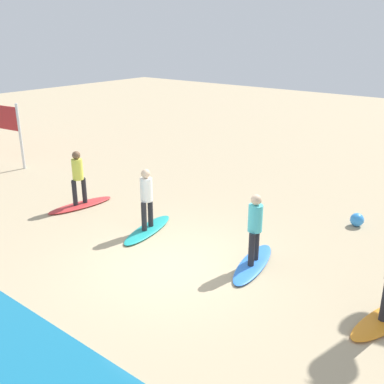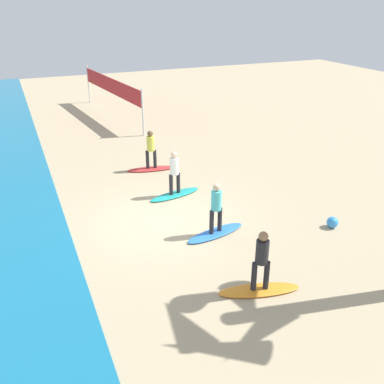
# 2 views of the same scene
# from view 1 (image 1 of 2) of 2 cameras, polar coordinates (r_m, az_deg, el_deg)

# --- Properties ---
(ground_plane) EXTENTS (60.00, 60.00, 0.00)m
(ground_plane) POSITION_cam_1_polar(r_m,az_deg,el_deg) (10.38, -2.74, -9.38)
(ground_plane) COLOR tan
(surfboard_blue) EXTENTS (1.00, 2.17, 0.09)m
(surfboard_blue) POSITION_cam_1_polar(r_m,az_deg,el_deg) (10.47, 7.73, -9.01)
(surfboard_blue) COLOR blue
(surfboard_blue) RESTS_ON ground
(surfer_blue) EXTENTS (0.32, 0.45, 1.64)m
(surfer_blue) POSITION_cam_1_polar(r_m,az_deg,el_deg) (10.03, 7.99, -4.05)
(surfer_blue) COLOR #232328
(surfer_blue) RESTS_ON surfboard_blue
(surfboard_teal) EXTENTS (0.99, 2.17, 0.09)m
(surfboard_teal) POSITION_cam_1_polar(r_m,az_deg,el_deg) (12.09, -5.62, -4.76)
(surfboard_teal) COLOR teal
(surfboard_teal) RESTS_ON ground
(surfer_teal) EXTENTS (0.32, 0.45, 1.64)m
(surfer_teal) POSITION_cam_1_polar(r_m,az_deg,el_deg) (11.71, -5.79, -0.35)
(surfer_teal) COLOR #232328
(surfer_teal) RESTS_ON surfboard_teal
(surfboard_red) EXTENTS (0.89, 2.16, 0.09)m
(surfboard_red) POSITION_cam_1_polar(r_m,az_deg,el_deg) (14.07, -13.93, -1.61)
(surfboard_red) COLOR red
(surfboard_red) RESTS_ON ground
(surfer_red) EXTENTS (0.32, 0.46, 1.64)m
(surfer_red) POSITION_cam_1_polar(r_m,az_deg,el_deg) (13.75, -14.27, 2.24)
(surfer_red) COLOR #232328
(surfer_red) RESTS_ON surfboard_red
(beach_ball) EXTENTS (0.37, 0.37, 0.37)m
(beach_ball) POSITION_cam_1_polar(r_m,az_deg,el_deg) (13.08, 20.19, -3.32)
(beach_ball) COLOR #338CE5
(beach_ball) RESTS_ON ground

